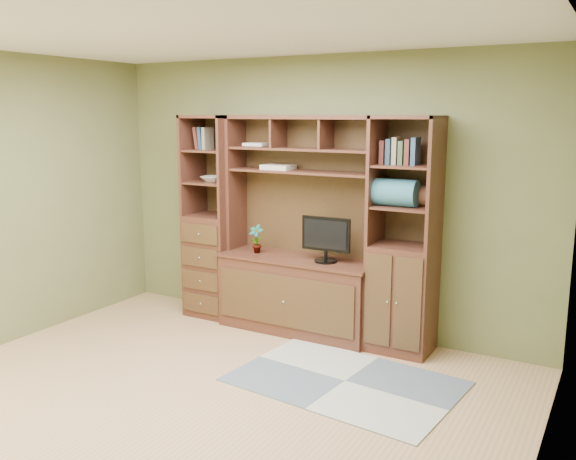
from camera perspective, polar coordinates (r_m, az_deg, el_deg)
The scene contains 11 objects.
room at distance 4.18m, azimuth -9.55°, elevation 0.15°, with size 4.60×4.10×2.64m.
center_hutch at distance 5.70m, azimuth 0.85°, elevation 0.33°, with size 1.54×0.53×2.05m, color #492519.
left_tower at distance 6.26m, azimuth -7.04°, elevation 1.21°, with size 0.50×0.45×2.05m, color #492519.
right_tower at distance 5.33m, azimuth 10.78°, elevation -0.59°, with size 0.55×0.45×2.05m, color #492519.
rug at distance 4.92m, azimuth 5.35°, elevation -13.92°, with size 1.69×1.13×0.01m, color gray.
monitor at distance 5.52m, azimuth 3.58°, elevation -0.11°, with size 0.47×0.21×0.57m, color black.
orchid at distance 5.91m, azimuth -2.98°, elevation -0.83°, with size 0.15×0.10×0.28m, color #B6513D.
magazines at distance 5.83m, azimuth -0.93°, elevation 5.91°, with size 0.29×0.21×0.04m, color beige.
bowl at distance 6.20m, azimuth -7.02°, elevation 4.78°, with size 0.23×0.23×0.06m, color beige.
blanket_teal at distance 5.25m, azimuth 9.90°, elevation 3.47°, with size 0.40×0.23×0.23m, color #2D6778.
blanket_red at distance 5.33m, azimuth 11.91°, elevation 3.20°, with size 0.32×0.18×0.18m, color brown.
Camera 1 is at (2.59, -3.18, 2.06)m, focal length 38.00 mm.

